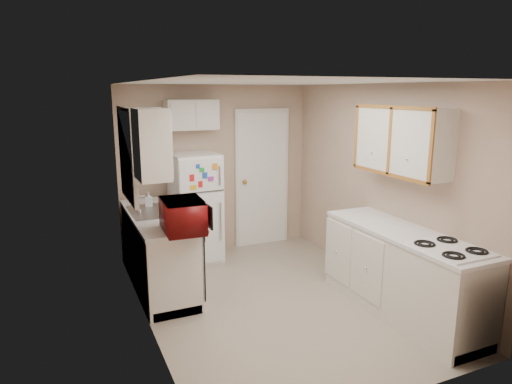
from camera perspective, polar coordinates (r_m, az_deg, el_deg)
name	(u,v)px	position (r m, az deg, el deg)	size (l,w,h in m)	color
floor	(274,300)	(5.32, 2.24, -13.29)	(3.80, 3.80, 0.00)	#B7A996
ceiling	(276,82)	(4.79, 2.49, 13.54)	(3.80, 3.80, 0.00)	white
wall_left	(143,210)	(4.49, -13.89, -2.22)	(3.80, 3.80, 0.00)	tan
wall_right	(380,186)	(5.66, 15.18, 0.74)	(3.80, 3.80, 0.00)	tan
wall_back	(217,169)	(6.64, -4.91, 2.83)	(2.80, 2.80, 0.00)	tan
wall_front	(394,253)	(3.38, 16.83, -7.27)	(2.80, 2.80, 0.00)	tan
left_counter	(158,251)	(5.61, -12.11, -7.18)	(0.60, 1.80, 0.90)	silver
dishwasher	(196,261)	(5.11, -7.50, -8.50)	(0.03, 0.58, 0.72)	black
sink	(154,214)	(5.63, -12.62, -2.76)	(0.54, 0.74, 0.16)	gray
microwave	(183,217)	(4.73, -9.08, -3.14)	(0.33, 0.59, 0.40)	maroon
soap_bottle	(149,199)	(5.82, -13.27, -0.85)	(0.08, 0.09, 0.19)	white
window_blinds	(128,155)	(5.44, -15.68, 4.52)	(0.10, 0.98, 1.08)	silver
upper_cabinet_left	(151,144)	(4.62, -12.94, 5.82)	(0.30, 0.45, 0.70)	silver
refrigerator	(196,208)	(6.31, -7.57, -1.96)	(0.62, 0.60, 1.49)	white
cabinet_over_fridge	(191,115)	(6.29, -8.08, 9.55)	(0.70, 0.30, 0.40)	silver
interior_door	(262,178)	(6.89, 0.74, 1.71)	(0.86, 0.06, 2.08)	white
right_counter	(401,272)	(5.10, 17.73, -9.53)	(0.60, 2.00, 0.90)	silver
stove	(445,301)	(4.74, 22.55, -12.47)	(0.52, 0.64, 0.78)	white
upper_cabinet_right	(402,141)	(5.10, 17.78, 6.14)	(0.30, 1.20, 0.70)	silver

